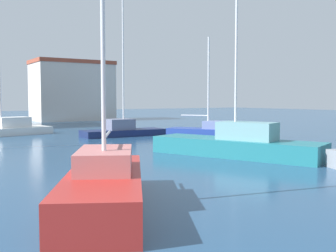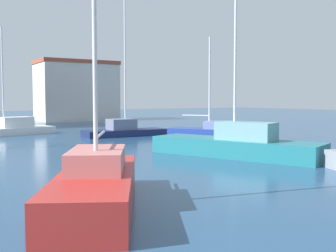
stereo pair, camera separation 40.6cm
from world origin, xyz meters
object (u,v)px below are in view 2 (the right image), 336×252
Objects in this scene: sailboat_red_behind_lamppost at (96,183)px; sailboat_blue_inner_mooring at (211,133)px; sailboat_white_far_left at (7,129)px; sailboat_teal_mid_harbor at (236,144)px; sailboat_navy_distant_north at (124,129)px.

sailboat_blue_inner_mooring is at bearing 42.35° from sailboat_red_behind_lamppost.
sailboat_white_far_left is 16.63m from sailboat_blue_inner_mooring.
sailboat_blue_inner_mooring is 0.53× the size of sailboat_teal_mid_harbor.
sailboat_white_far_left is 24.47m from sailboat_red_behind_lamppost.
sailboat_white_far_left is 0.63× the size of sailboat_teal_mid_harbor.
sailboat_navy_distant_north is at bearing -36.49° from sailboat_white_far_left.
sailboat_teal_mid_harbor is (-3.65, -6.79, 0.08)m from sailboat_blue_inner_mooring.
sailboat_red_behind_lamppost is (-13.30, -12.13, 0.09)m from sailboat_blue_inner_mooring.
sailboat_blue_inner_mooring is (11.24, -12.25, 0.07)m from sailboat_white_far_left.
sailboat_navy_distant_north is at bearing 62.30° from sailboat_red_behind_lamppost.
sailboat_white_far_left reaches higher than sailboat_blue_inner_mooring.
sailboat_red_behind_lamppost reaches higher than sailboat_blue_inner_mooring.
sailboat_white_far_left is at bearing 143.51° from sailboat_navy_distant_north.
sailboat_red_behind_lamppost reaches higher than sailboat_navy_distant_north.
sailboat_red_behind_lamppost is (-9.80, -18.66, 0.14)m from sailboat_navy_distant_north.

